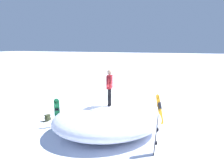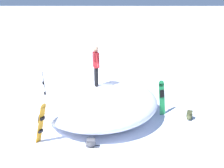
{
  "view_description": "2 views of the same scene",
  "coord_description": "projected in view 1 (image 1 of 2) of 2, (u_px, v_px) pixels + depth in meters",
  "views": [
    {
      "loc": [
        -4.92,
        11.67,
        4.34
      ],
      "look_at": [
        -0.08,
        0.47,
        2.48
      ],
      "focal_mm": 41.8,
      "sensor_mm": 36.0,
      "label": 1
    },
    {
      "loc": [
        0.86,
        -11.75,
        5.28
      ],
      "look_at": [
        0.78,
        -0.08,
        1.63
      ],
      "focal_mm": 46.44,
      "sensor_mm": 36.0,
      "label": 2
    }
  ],
  "objects": [
    {
      "name": "backpack_near",
      "position": [
        48.0,
        118.0,
        14.84
      ],
      "size": [
        0.4,
        0.58,
        0.38
      ],
      "color": "#383D23",
      "rests_on": "ground"
    },
    {
      "name": "snowboard_secondary_upright",
      "position": [
        57.0,
        112.0,
        13.71
      ],
      "size": [
        0.37,
        0.36,
        1.56
      ],
      "color": "#1E8C47",
      "rests_on": "ground"
    },
    {
      "name": "ground",
      "position": [
        114.0,
        131.0,
        13.17
      ],
      "size": [
        240.0,
        240.0,
        0.0
      ],
      "primitive_type": "plane",
      "color": "white"
    },
    {
      "name": "backpack_far",
      "position": [
        130.0,
        116.0,
        15.42
      ],
      "size": [
        0.52,
        0.32,
        0.32
      ],
      "color": "#4C4C51",
      "rests_on": "ground"
    },
    {
      "name": "snowboard_primary_upright",
      "position": [
        159.0,
        109.0,
        14.37
      ],
      "size": [
        0.51,
        0.45,
        1.61
      ],
      "color": "orange",
      "rests_on": "ground"
    },
    {
      "name": "snowboard_tertiary_upright",
      "position": [
        156.0,
        134.0,
        10.23
      ],
      "size": [
        0.25,
        0.33,
        1.66
      ],
      "color": "black",
      "rests_on": "ground"
    },
    {
      "name": "snow_mound",
      "position": [
        108.0,
        119.0,
        12.86
      ],
      "size": [
        5.73,
        6.37,
        1.39
      ],
      "primitive_type": "ellipsoid",
      "rotation": [
        0.0,
        0.0,
        1.47
      ],
      "color": "white",
      "rests_on": "ground"
    },
    {
      "name": "snowboarder_standing",
      "position": [
        109.0,
        85.0,
        12.47
      ],
      "size": [
        0.32,
        1.05,
        1.76
      ],
      "color": "black",
      "rests_on": "snow_mound"
    }
  ]
}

